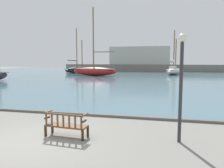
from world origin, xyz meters
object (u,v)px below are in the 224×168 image
sailboat_outer_port (95,71)px  lamp_post (181,77)px  sailboat_nearest_port (77,69)px  park_bench (66,125)px  sailboat_mid_starboard (173,70)px

sailboat_outer_port → lamp_post: bearing=-67.3°
sailboat_nearest_port → lamp_post: 44.33m
park_bench → lamp_post: 4.49m
sailboat_nearest_port → sailboat_mid_starboard: 21.53m
lamp_post → sailboat_nearest_port: bearing=116.8°
park_bench → sailboat_nearest_port: 43.02m
park_bench → lamp_post: size_ratio=0.44×
sailboat_nearest_port → sailboat_outer_port: bearing=-51.0°
park_bench → sailboat_outer_port: (-8.72, 31.08, 0.54)m
sailboat_mid_starboard → lamp_post: 38.09m
park_bench → lamp_post: lamp_post is taller
park_bench → sailboat_nearest_port: sailboat_nearest_port is taller
sailboat_nearest_port → lamp_post: bearing=-63.2°
sailboat_outer_port → lamp_post: sailboat_outer_port is taller
park_bench → sailboat_mid_starboard: bearing=81.8°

